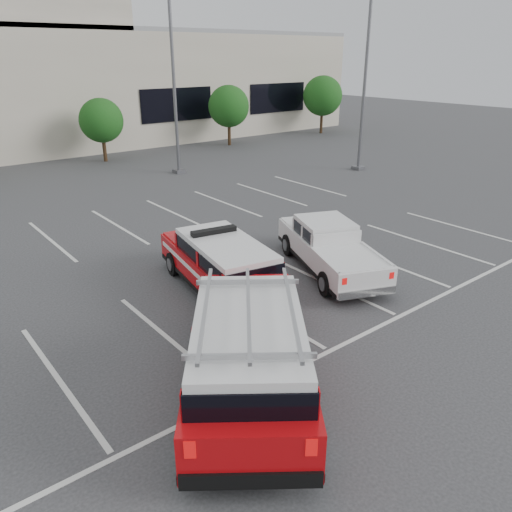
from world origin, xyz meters
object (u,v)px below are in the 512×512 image
Objects in this scene: white_pickup at (329,252)px; tree_far_right at (323,97)px; tree_mid_right at (103,122)px; fire_chief_suv at (221,267)px; light_pole_right at (365,79)px; ladder_suv at (249,357)px; light_pole_mid at (174,80)px; tree_right at (229,108)px.

tree_far_right is at bearing 67.74° from white_pickup.
tree_mid_right is at bearing 108.60° from white_pickup.
fire_chief_suv is (-5.19, -20.56, -1.77)m from tree_mid_right.
white_pickup is at bearing -135.11° from tree_far_right.
tree_mid_right is 0.39× the size of light_pole_right.
ladder_suv is (-18.47, -12.91, -4.28)m from light_pole_right.
fire_chief_suv is 4.99m from ladder_suv.
tree_far_right is 0.89× the size of white_pickup.
ladder_suv is at bearing -106.85° from tree_mid_right.
tree_far_right reaches higher than tree_mid_right.
tree_mid_right is at bearing 107.52° from light_pole_mid.
tree_mid_right reaches higher than ladder_suv.
light_pole_right is at bearing 72.05° from ladder_suv.
light_pole_mid is at bearing 74.34° from fire_chief_suv.
light_pole_right reaches higher than white_pickup.
white_pickup is at bearing -118.33° from tree_right.
tree_mid_right is 26.12m from ladder_suv.
light_pole_mid is 16.76m from fire_chief_suv.
light_pole_mid is at bearing 100.50° from ladder_suv.
light_pole_right reaches higher than tree_far_right.
tree_mid_right is 6.88m from light_pole_mid.
light_pole_mid is (1.91, -6.05, 2.68)m from tree_mid_right.
tree_right is (10.00, 0.00, 0.27)m from tree_mid_right.
tree_far_right is 30.58m from white_pickup.
light_pole_right is 18.75m from fire_chief_suv.
tree_right is at bearing 84.52° from white_pickup.
tree_right is 10.00m from tree_far_right.
tree_right reaches higher than white_pickup.
ladder_suv is (-27.56, -24.95, -2.13)m from tree_far_right.
tree_mid_right reaches higher than fire_chief_suv.
ladder_suv reaches higher than white_pickup.
tree_mid_right is 0.67× the size of ladder_suv.
tree_right is at bearing 36.77° from light_pole_mid.
tree_mid_right is at bearing -180.00° from tree_right.
tree_right is at bearing 0.00° from tree_mid_right.
tree_right is 0.82× the size of fire_chief_suv.
fire_chief_suv is (-7.10, -14.52, -4.45)m from light_pole_mid.
ladder_suv is at bearing -125.14° from tree_right.
white_pickup is at bearing -4.46° from fire_chief_suv.
white_pickup is 6.88m from ladder_suv.
light_pole_mid reaches higher than fire_chief_suv.
fire_chief_suv is 0.90× the size of ladder_suv.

